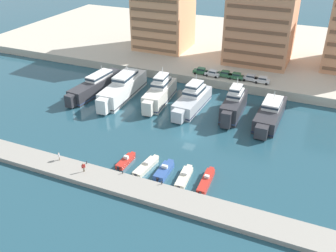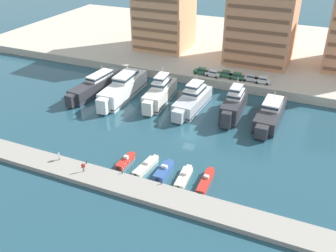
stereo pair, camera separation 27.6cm
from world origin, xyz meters
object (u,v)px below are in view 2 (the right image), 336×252
Objects in this scene: car_green_mid_left at (225,74)px; car_green_center_left at (237,76)px; yacht_charcoal_center at (234,105)px; yacht_charcoal_far_left at (97,85)px; car_green_far_left at (201,71)px; yacht_silver_center_left at (192,100)px; motorboat_red_center at (206,181)px; car_white_center_right at (263,80)px; motorboat_red_far_left at (126,161)px; car_silver_center at (251,78)px; pedestrian_mid_deck at (83,166)px; motorboat_blue_mid_left at (164,171)px; yacht_charcoal_center_right at (270,114)px; car_white_left at (213,73)px; pedestrian_near_edge at (59,155)px; yacht_white_left at (123,88)px; yacht_ivory_mid_left at (160,93)px; motorboat_cream_center_left at (184,177)px; motorboat_cream_left at (146,166)px.

car_green_center_left is (3.20, -0.26, 0.00)m from car_green_mid_left.
car_green_mid_left is (-6.88, 16.65, 0.68)m from yacht_charcoal_center.
car_green_far_left is at bearing 38.15° from yacht_charcoal_far_left.
motorboat_red_center is at bearing -65.04° from yacht_silver_center_left.
yacht_silver_center_left reaches higher than car_white_center_right.
motorboat_red_far_left is at bearing -180.00° from motorboat_red_center.
pedestrian_mid_deck is (-18.72, -50.31, -1.40)m from car_silver_center.
car_green_far_left and car_white_center_right have the same top height.
motorboat_blue_mid_left is 1.57× the size of car_green_mid_left.
car_silver_center is at bearing 117.20° from yacht_charcoal_center_right.
car_green_center_left is 7.02m from car_white_center_right.
yacht_charcoal_center_right is at bearing -39.35° from car_white_left.
motorboat_red_far_left is at bearing 52.28° from pedestrian_mid_deck.
car_white_center_right is 2.52× the size of pedestrian_near_edge.
pedestrian_near_edge is at bearing -135.24° from yacht_charcoal_center_right.
motorboat_red_center is (8.00, 0.03, 0.02)m from motorboat_blue_mid_left.
yacht_white_left reaches higher than car_silver_center.
car_green_far_left and car_green_mid_left have the same top height.
yacht_white_left is 5.41× the size of car_white_center_right.
yacht_ivory_mid_left is at bearing -125.41° from car_green_mid_left.
yacht_white_left is at bearing -130.51° from car_green_far_left.
motorboat_red_far_left is at bearing -116.62° from yacht_charcoal_center.
motorboat_red_center is (-5.98, -27.84, -1.30)m from yacht_charcoal_center_right.
yacht_ivory_mid_left reaches higher than motorboat_cream_center_left.
yacht_white_left is 2.83× the size of motorboat_red_center.
yacht_ivory_mid_left reaches higher than car_green_far_left.
pedestrian_mid_deck is at bearing -153.71° from motorboat_blue_mid_left.
motorboat_cream_center_left is at bearing -36.37° from yacht_charcoal_far_left.
car_silver_center is at bearing 0.31° from car_green_mid_left.
yacht_charcoal_center is at bearing 63.38° from motorboat_red_far_left.
motorboat_cream_center_left is at bearing -78.88° from car_white_left.
yacht_white_left is 5.35× the size of car_silver_center.
yacht_charcoal_center is 28.80m from motorboat_cream_left.
motorboat_cream_left is at bearing -93.21° from car_green_mid_left.
car_white_left and car_green_mid_left have the same top height.
motorboat_red_center is (2.37, -27.18, -2.09)m from yacht_charcoal_center.
motorboat_red_center is at bearing -0.17° from motorboat_cream_left.
motorboat_blue_mid_left is at bearing -0.20° from motorboat_red_far_left.
yacht_charcoal_far_left reaches higher than yacht_charcoal_center_right.
yacht_charcoal_far_left reaches higher than car_green_mid_left.
yacht_charcoal_center is at bearing -175.50° from yacht_charcoal_center_right.
yacht_charcoal_center is 16.81m from car_green_center_left.
yacht_ivory_mid_left is at bearing -138.33° from car_silver_center.
car_green_far_left is 1.00× the size of car_white_center_right.
car_white_center_right is (3.23, -0.26, 0.00)m from car_silver_center.
car_green_far_left is at bearing 173.59° from car_white_left.
yacht_white_left is 33.80m from pedestrian_mid_deck.
car_green_center_left is (1.95, 43.60, 2.78)m from motorboat_blue_mid_left.
yacht_charcoal_center is at bearing 94.99° from motorboat_red_center.
yacht_charcoal_far_left is 12.22× the size of pedestrian_mid_deck.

